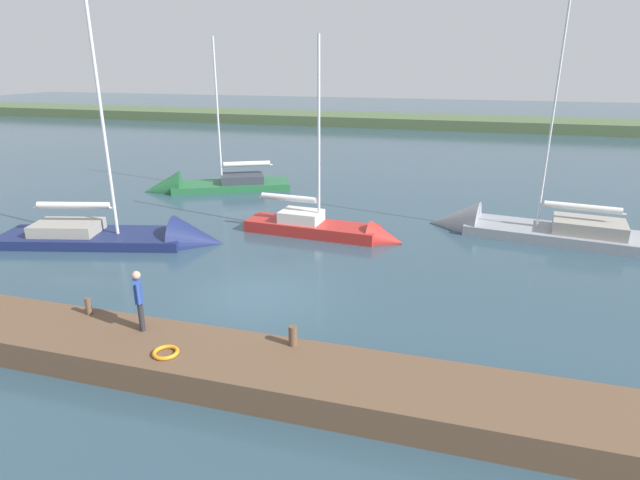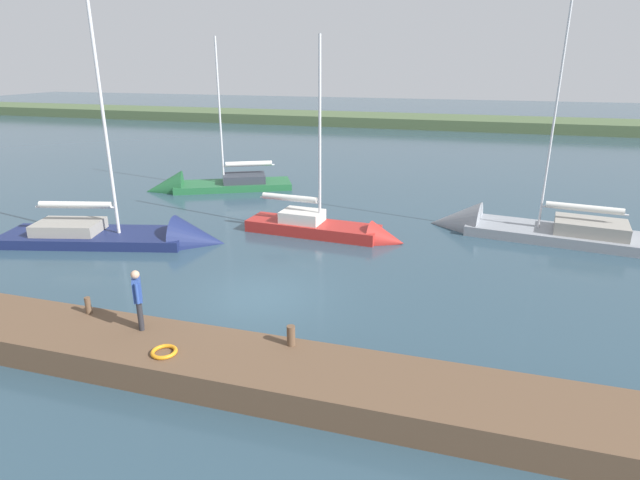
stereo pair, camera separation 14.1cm
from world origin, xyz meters
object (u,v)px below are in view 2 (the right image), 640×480
object	(u,v)px
person_on_dock	(138,295)
sailboat_near_dock	(136,240)
mooring_post_near	(291,336)
sailboat_inner_slip	(204,188)
sailboat_outer_mooring	(331,232)
mooring_post_far	(88,305)
life_ring_buoy	(164,352)
sailboat_far_left	(514,231)

from	to	relation	value
person_on_dock	sailboat_near_dock	bearing A→B (deg)	-88.62
mooring_post_near	sailboat_inner_slip	bearing A→B (deg)	-55.40
mooring_post_near	sailboat_inner_slip	distance (m)	21.05
sailboat_outer_mooring	sailboat_inner_slip	xyz separation A→B (m)	(10.04, -6.46, -0.07)
sailboat_near_dock	sailboat_outer_mooring	distance (m)	8.77
mooring_post_near	mooring_post_far	distance (m)	6.20
sailboat_outer_mooring	person_on_dock	distance (m)	11.53
life_ring_buoy	sailboat_near_dock	xyz separation A→B (m)	(7.10, -8.82, -0.71)
life_ring_buoy	mooring_post_near	bearing A→B (deg)	-155.97
mooring_post_far	person_on_dock	bearing A→B (deg)	170.43
mooring_post_near	mooring_post_far	bearing A→B (deg)	0.00
person_on_dock	life_ring_buoy	bearing A→B (deg)	108.65
mooring_post_near	sailboat_far_left	xyz separation A→B (m)	(-6.25, -13.58, -0.90)
sailboat_near_dock	life_ring_buoy	bearing A→B (deg)	-65.21
mooring_post_far	person_on_dock	size ratio (longest dim) A/B	0.29
mooring_post_far	sailboat_far_left	distance (m)	18.44
sailboat_outer_mooring	sailboat_near_dock	bearing A→B (deg)	-153.49
mooring_post_near	sailboat_outer_mooring	distance (m)	11.05
mooring_post_near	mooring_post_far	xyz separation A→B (m)	(6.20, 0.00, -0.02)
sailboat_outer_mooring	sailboat_inner_slip	world-z (taller)	sailboat_inner_slip
sailboat_near_dock	mooring_post_far	bearing A→B (deg)	-77.22
mooring_post_near	sailboat_outer_mooring	world-z (taller)	sailboat_outer_mooring
life_ring_buoy	sailboat_far_left	world-z (taller)	sailboat_far_left
mooring_post_near	life_ring_buoy	distance (m)	3.19
sailboat_near_dock	sailboat_outer_mooring	xyz separation A→B (m)	(-8.11, -3.33, 0.07)
sailboat_near_dock	sailboat_inner_slip	size ratio (longest dim) A/B	1.22
sailboat_near_dock	person_on_dock	world-z (taller)	sailboat_near_dock
mooring_post_near	life_ring_buoy	bearing A→B (deg)	24.03
mooring_post_near	person_on_dock	size ratio (longest dim) A/B	0.32
life_ring_buoy	mooring_post_far	bearing A→B (deg)	-21.44
sailboat_outer_mooring	sailboat_inner_slip	bearing A→B (deg)	151.46
person_on_dock	sailboat_outer_mooring	bearing A→B (deg)	-136.74
mooring_post_far	sailboat_far_left	world-z (taller)	sailboat_far_left
sailboat_outer_mooring	mooring_post_far	bearing A→B (deg)	-107.43
sailboat_far_left	sailboat_inner_slip	bearing A→B (deg)	-3.65
sailboat_near_dock	sailboat_far_left	distance (m)	17.35
mooring_post_near	life_ring_buoy	world-z (taller)	mooring_post_near
sailboat_near_dock	sailboat_far_left	world-z (taller)	sailboat_near_dock
life_ring_buoy	sailboat_far_left	bearing A→B (deg)	-121.60
mooring_post_near	person_on_dock	xyz separation A→B (m)	(4.21, 0.34, 0.71)
life_ring_buoy	person_on_dock	size ratio (longest dim) A/B	0.39
sailboat_outer_mooring	sailboat_far_left	size ratio (longest dim) A/B	0.81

